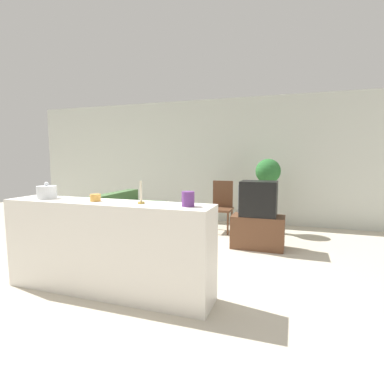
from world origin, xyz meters
name	(u,v)px	position (x,y,z in m)	size (l,w,h in m)	color
ground_plane	(133,274)	(0.00, 0.00, 0.00)	(14.00, 14.00, 0.00)	beige
wall_back	(209,161)	(0.00, 3.43, 1.35)	(9.00, 0.06, 2.70)	silver
couch	(121,225)	(-0.92, 1.20, 0.29)	(0.83, 1.86, 0.80)	#476B3D
tv_stand	(258,232)	(1.33, 1.60, 0.26)	(0.81, 0.45, 0.51)	brown
television	(258,199)	(1.32, 1.60, 0.79)	(0.57, 0.43, 0.55)	black
wooden_chair	(221,204)	(0.52, 2.50, 0.53)	(0.44, 0.44, 0.97)	brown
plant_stand	(267,210)	(1.37, 2.70, 0.42)	(0.14, 0.14, 0.83)	brown
potted_plant	(268,172)	(1.37, 2.70, 1.15)	(0.47, 0.47, 0.57)	white
foreground_counter	(107,247)	(0.00, -0.52, 0.49)	(2.29, 0.44, 0.97)	white
decorative_bowl	(47,192)	(-0.76, -0.52, 1.04)	(0.21, 0.21, 0.19)	silver
candle_jar	(95,198)	(-0.12, -0.52, 1.01)	(0.11, 0.11, 0.07)	gold
candlestick	(141,197)	(0.42, -0.52, 1.04)	(0.07, 0.07, 0.23)	#B7933D
coffee_tin	(188,199)	(0.91, -0.52, 1.04)	(0.12, 0.12, 0.14)	#66337F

